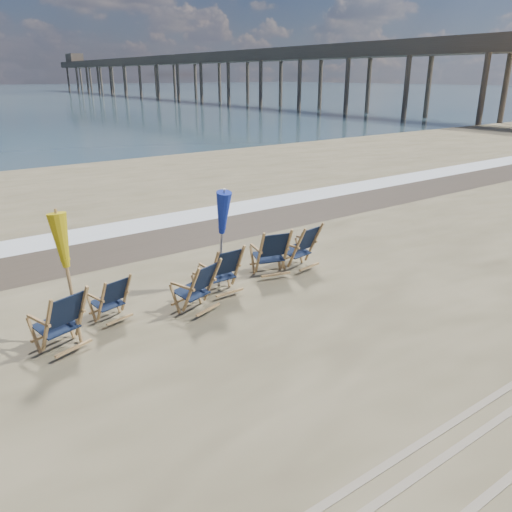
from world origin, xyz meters
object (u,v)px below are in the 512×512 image
at_px(beach_chair_3, 238,268).
at_px(umbrella_yellow, 65,248).
at_px(beach_chair_0, 82,314).
at_px(beach_chair_4, 287,251).
at_px(beach_chair_2, 213,282).
at_px(beach_chair_1, 126,295).
at_px(beach_chair_5, 314,244).
at_px(umbrella_blue, 220,216).
at_px(fishing_pier, 192,71).

distance_m(beach_chair_3, umbrella_yellow, 3.41).
xyz_separation_m(beach_chair_0, beach_chair_4, (4.49, 0.41, 0.01)).
bearing_deg(beach_chair_2, beach_chair_4, 173.57).
distance_m(beach_chair_1, beach_chair_4, 3.56).
height_order(beach_chair_5, umbrella_blue, umbrella_blue).
xyz_separation_m(beach_chair_0, fishing_pier, (41.22, 71.58, 4.11)).
xyz_separation_m(beach_chair_1, beach_chair_2, (1.45, -0.54, 0.07)).
height_order(beach_chair_0, beach_chair_3, beach_chair_0).
height_order(umbrella_yellow, umbrella_blue, umbrella_yellow).
relative_size(beach_chair_2, beach_chair_3, 0.98).
bearing_deg(beach_chair_1, beach_chair_2, 145.93).
height_order(beach_chair_2, beach_chair_3, beach_chair_3).
relative_size(beach_chair_3, umbrella_blue, 0.51).
distance_m(beach_chair_5, umbrella_blue, 2.55).
bearing_deg(beach_chair_2, umbrella_blue, -151.00).
bearing_deg(beach_chair_1, beach_chair_5, 166.01).
bearing_deg(beach_chair_3, umbrella_blue, -62.77).
relative_size(beach_chair_5, umbrella_yellow, 0.51).
distance_m(beach_chair_1, beach_chair_5, 4.39).
xyz_separation_m(beach_chair_2, beach_chair_3, (0.78, 0.32, 0.01)).
bearing_deg(beach_chair_5, beach_chair_2, 0.29).
bearing_deg(beach_chair_2, beach_chair_5, 171.36).
relative_size(beach_chair_4, beach_chair_5, 1.03).
height_order(beach_chair_5, umbrella_yellow, umbrella_yellow).
xyz_separation_m(beach_chair_1, umbrella_yellow, (-1.01, -0.34, 1.16)).
xyz_separation_m(beach_chair_3, umbrella_blue, (-0.18, 0.33, 1.01)).
height_order(umbrella_blue, fishing_pier, fishing_pier).
height_order(beach_chair_2, umbrella_blue, umbrella_blue).
relative_size(beach_chair_3, beach_chair_5, 0.97).
distance_m(beach_chair_1, beach_chair_2, 1.55).
xyz_separation_m(beach_chair_2, beach_chair_4, (2.11, 0.45, 0.04)).
bearing_deg(beach_chair_5, umbrella_yellow, -6.31).
xyz_separation_m(beach_chair_4, beach_chair_5, (0.83, 0.06, -0.01)).
bearing_deg(umbrella_yellow, beach_chair_0, -64.84).
bearing_deg(fishing_pier, beach_chair_2, -118.48).
height_order(beach_chair_2, umbrella_yellow, umbrella_yellow).
bearing_deg(beach_chair_4, beach_chair_5, -161.74).
relative_size(umbrella_blue, fishing_pier, 0.01).
height_order(beach_chair_4, umbrella_blue, umbrella_blue).
xyz_separation_m(beach_chair_0, umbrella_blue, (2.97, 0.62, 1.00)).
distance_m(beach_chair_2, beach_chair_3, 0.84).
relative_size(beach_chair_1, umbrella_blue, 0.43).
distance_m(beach_chair_1, umbrella_blue, 2.32).
xyz_separation_m(umbrella_blue, fishing_pier, (38.25, 70.96, 3.11)).
bearing_deg(beach_chair_0, fishing_pier, -138.05).
bearing_deg(beach_chair_5, beach_chair_0, -4.45).
relative_size(beach_chair_3, fishing_pier, 0.01).
relative_size(beach_chair_0, beach_chair_3, 1.03).
xyz_separation_m(beach_chair_3, umbrella_yellow, (-3.23, -0.12, 1.08)).
height_order(beach_chair_4, beach_chair_5, beach_chair_4).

